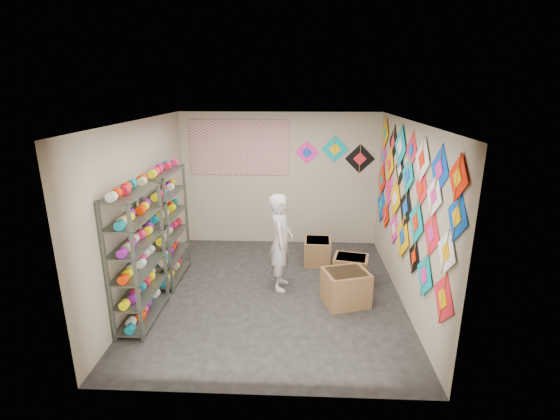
{
  "coord_description": "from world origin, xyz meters",
  "views": [
    {
      "loc": [
        0.38,
        -5.81,
        3.17
      ],
      "look_at": [
        0.1,
        0.3,
        1.3
      ],
      "focal_mm": 26.0,
      "sensor_mm": 36.0,
      "label": 1
    }
  ],
  "objects_px": {
    "shelf_rack_back": "(167,226)",
    "carton_b": "(350,269)",
    "carton_c": "(317,252)",
    "shopkeeper": "(281,242)",
    "shelf_rack_front": "(138,258)",
    "carton_a": "(346,288)"
  },
  "relations": [
    {
      "from": "shelf_rack_front",
      "to": "shopkeeper",
      "type": "relative_size",
      "value": 1.2
    },
    {
      "from": "shelf_rack_front",
      "to": "carton_b",
      "type": "xyz_separation_m",
      "value": [
        3.06,
        1.3,
        -0.72
      ]
    },
    {
      "from": "shopkeeper",
      "to": "carton_a",
      "type": "height_order",
      "value": "shopkeeper"
    },
    {
      "from": "shopkeeper",
      "to": "carton_b",
      "type": "distance_m",
      "value": 1.31
    },
    {
      "from": "carton_b",
      "to": "shelf_rack_front",
      "type": "bearing_deg",
      "value": -144.29
    },
    {
      "from": "shelf_rack_back",
      "to": "shopkeeper",
      "type": "distance_m",
      "value": 1.92
    },
    {
      "from": "shelf_rack_front",
      "to": "shopkeeper",
      "type": "height_order",
      "value": "shelf_rack_front"
    },
    {
      "from": "shopkeeper",
      "to": "carton_a",
      "type": "bearing_deg",
      "value": -112.82
    },
    {
      "from": "shelf_rack_back",
      "to": "carton_c",
      "type": "height_order",
      "value": "shelf_rack_back"
    },
    {
      "from": "shelf_rack_front",
      "to": "carton_c",
      "type": "xyz_separation_m",
      "value": [
        2.54,
        2.03,
        -0.72
      ]
    },
    {
      "from": "carton_c",
      "to": "shelf_rack_back",
      "type": "bearing_deg",
      "value": -161.06
    },
    {
      "from": "carton_c",
      "to": "carton_a",
      "type": "bearing_deg",
      "value": -73.2
    },
    {
      "from": "shopkeeper",
      "to": "carton_c",
      "type": "height_order",
      "value": "shopkeeper"
    },
    {
      "from": "shopkeeper",
      "to": "carton_b",
      "type": "xyz_separation_m",
      "value": [
        1.16,
        0.24,
        -0.57
      ]
    },
    {
      "from": "carton_b",
      "to": "carton_c",
      "type": "xyz_separation_m",
      "value": [
        -0.52,
        0.74,
        0.0
      ]
    },
    {
      "from": "shelf_rack_back",
      "to": "carton_a",
      "type": "height_order",
      "value": "shelf_rack_back"
    },
    {
      "from": "carton_a",
      "to": "carton_b",
      "type": "bearing_deg",
      "value": 60.48
    },
    {
      "from": "shelf_rack_front",
      "to": "carton_c",
      "type": "distance_m",
      "value": 3.33
    },
    {
      "from": "shelf_rack_front",
      "to": "shelf_rack_back",
      "type": "distance_m",
      "value": 1.3
    },
    {
      "from": "shelf_rack_back",
      "to": "carton_b",
      "type": "bearing_deg",
      "value": -0.05
    },
    {
      "from": "shelf_rack_front",
      "to": "shelf_rack_back",
      "type": "bearing_deg",
      "value": 90.0
    },
    {
      "from": "carton_c",
      "to": "carton_b",
      "type": "bearing_deg",
      "value": -51.75
    }
  ]
}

